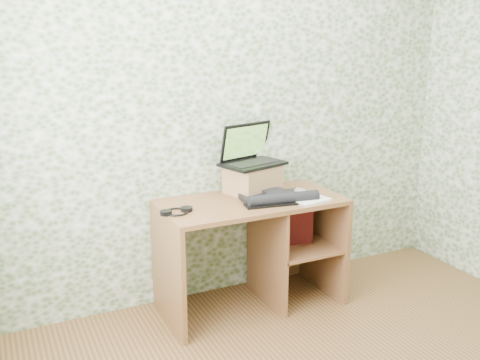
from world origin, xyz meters
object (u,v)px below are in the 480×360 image
desk (259,235)px  notepad (301,197)px  riser (253,179)px  keyboard (279,197)px  laptop (250,155)px

desk → notepad: notepad is taller
riser → keyboard: 0.26m
desk → riser: (0.01, 0.12, 0.37)m
riser → notepad: (0.23, -0.25, -0.09)m
riser → laptop: bearing=90.0°
keyboard → notepad: keyboard is taller
desk → riser: size_ratio=3.71×
desk → notepad: (0.24, -0.13, 0.28)m
keyboard → notepad: bearing=5.7°
desk → keyboard: size_ratio=2.29×
keyboard → notepad: size_ratio=1.56×
desk → notepad: 0.39m
desk → keyboard: keyboard is taller
desk → notepad: size_ratio=3.58×
riser → keyboard: (0.07, -0.24, -0.07)m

